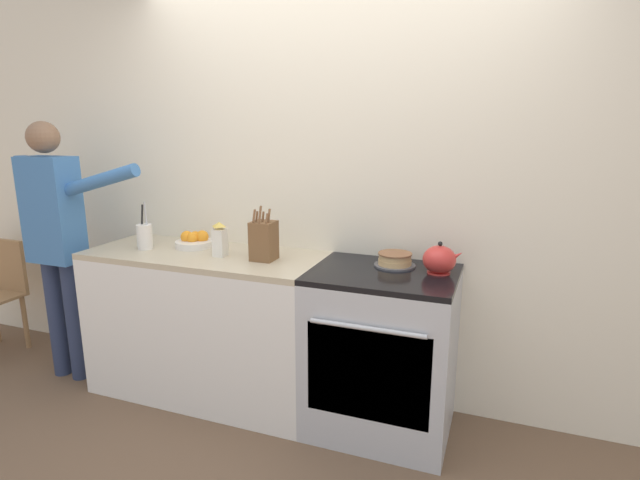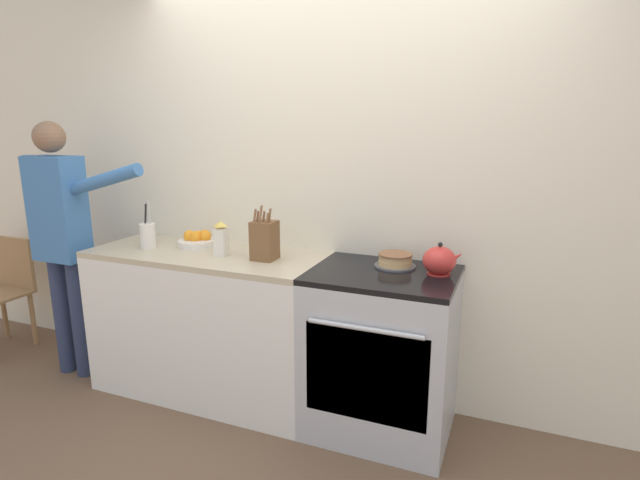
{
  "view_description": "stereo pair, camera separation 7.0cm",
  "coord_description": "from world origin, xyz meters",
  "px_view_note": "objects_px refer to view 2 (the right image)",
  "views": [
    {
      "loc": [
        0.94,
        -2.19,
        1.7
      ],
      "look_at": [
        0.02,
        0.27,
        1.07
      ],
      "focal_mm": 28.0,
      "sensor_mm": 36.0,
      "label": 1
    },
    {
      "loc": [
        1.01,
        -2.17,
        1.7
      ],
      "look_at": [
        0.02,
        0.27,
        1.07
      ],
      "focal_mm": 28.0,
      "sensor_mm": 36.0,
      "label": 2
    }
  ],
  "objects_px": {
    "knife_block": "(265,240)",
    "person_baker": "(61,228)",
    "tea_kettle": "(440,261)",
    "fruit_bowl": "(197,240)",
    "stove_range": "(381,352)",
    "dining_chair": "(5,286)",
    "milk_carton": "(221,239)",
    "layer_cake": "(395,261)",
    "utensil_crock": "(148,235)"
  },
  "relations": [
    {
      "from": "person_baker",
      "to": "stove_range",
      "type": "bearing_deg",
      "value": 4.83
    },
    {
      "from": "person_baker",
      "to": "milk_carton",
      "type": "bearing_deg",
      "value": 7.15
    },
    {
      "from": "layer_cake",
      "to": "knife_block",
      "type": "bearing_deg",
      "value": -169.56
    },
    {
      "from": "knife_block",
      "to": "fruit_bowl",
      "type": "distance_m",
      "value": 0.57
    },
    {
      "from": "tea_kettle",
      "to": "dining_chair",
      "type": "height_order",
      "value": "tea_kettle"
    },
    {
      "from": "milk_carton",
      "to": "fruit_bowl",
      "type": "bearing_deg",
      "value": 153.46
    },
    {
      "from": "layer_cake",
      "to": "dining_chair",
      "type": "xyz_separation_m",
      "value": [
        -2.98,
        -0.15,
        -0.47
      ]
    },
    {
      "from": "person_baker",
      "to": "knife_block",
      "type": "bearing_deg",
      "value": 6.56
    },
    {
      "from": "layer_cake",
      "to": "dining_chair",
      "type": "distance_m",
      "value": 3.02
    },
    {
      "from": "fruit_bowl",
      "to": "dining_chair",
      "type": "bearing_deg",
      "value": -175.55
    },
    {
      "from": "stove_range",
      "to": "dining_chair",
      "type": "relative_size",
      "value": 1.1
    },
    {
      "from": "knife_block",
      "to": "person_baker",
      "type": "bearing_deg",
      "value": -173.91
    },
    {
      "from": "layer_cake",
      "to": "milk_carton",
      "type": "xyz_separation_m",
      "value": [
        -1.01,
        -0.15,
        0.06
      ]
    },
    {
      "from": "tea_kettle",
      "to": "fruit_bowl",
      "type": "distance_m",
      "value": 1.54
    },
    {
      "from": "utensil_crock",
      "to": "fruit_bowl",
      "type": "bearing_deg",
      "value": 30.78
    },
    {
      "from": "stove_range",
      "to": "dining_chair",
      "type": "bearing_deg",
      "value": -179.57
    },
    {
      "from": "tea_kettle",
      "to": "fruit_bowl",
      "type": "height_order",
      "value": "tea_kettle"
    },
    {
      "from": "tea_kettle",
      "to": "dining_chair",
      "type": "bearing_deg",
      "value": -178.22
    },
    {
      "from": "utensil_crock",
      "to": "fruit_bowl",
      "type": "relative_size",
      "value": 1.3
    },
    {
      "from": "milk_carton",
      "to": "dining_chair",
      "type": "distance_m",
      "value": 2.04
    },
    {
      "from": "stove_range",
      "to": "milk_carton",
      "type": "relative_size",
      "value": 4.47
    },
    {
      "from": "layer_cake",
      "to": "milk_carton",
      "type": "distance_m",
      "value": 1.03
    },
    {
      "from": "fruit_bowl",
      "to": "milk_carton",
      "type": "xyz_separation_m",
      "value": [
        0.28,
        -0.14,
        0.06
      ]
    },
    {
      "from": "utensil_crock",
      "to": "person_baker",
      "type": "height_order",
      "value": "person_baker"
    },
    {
      "from": "fruit_bowl",
      "to": "person_baker",
      "type": "relative_size",
      "value": 0.14
    },
    {
      "from": "milk_carton",
      "to": "person_baker",
      "type": "bearing_deg",
      "value": -173.33
    },
    {
      "from": "dining_chair",
      "to": "layer_cake",
      "type": "bearing_deg",
      "value": -6.28
    },
    {
      "from": "tea_kettle",
      "to": "utensil_crock",
      "type": "distance_m",
      "value": 1.8
    },
    {
      "from": "knife_block",
      "to": "layer_cake",
      "type": "bearing_deg",
      "value": 10.44
    },
    {
      "from": "stove_range",
      "to": "layer_cake",
      "type": "distance_m",
      "value": 0.51
    },
    {
      "from": "layer_cake",
      "to": "person_baker",
      "type": "bearing_deg",
      "value": -172.41
    },
    {
      "from": "layer_cake",
      "to": "knife_block",
      "type": "height_order",
      "value": "knife_block"
    },
    {
      "from": "utensil_crock",
      "to": "dining_chair",
      "type": "relative_size",
      "value": 0.36
    },
    {
      "from": "stove_range",
      "to": "milk_carton",
      "type": "bearing_deg",
      "value": -178.35
    },
    {
      "from": "milk_carton",
      "to": "person_baker",
      "type": "distance_m",
      "value": 1.14
    },
    {
      "from": "person_baker",
      "to": "dining_chair",
      "type": "bearing_deg",
      "value": 171.02
    },
    {
      "from": "stove_range",
      "to": "fruit_bowl",
      "type": "bearing_deg",
      "value": 175.02
    },
    {
      "from": "stove_range",
      "to": "tea_kettle",
      "type": "bearing_deg",
      "value": 15.65
    },
    {
      "from": "utensil_crock",
      "to": "milk_carton",
      "type": "distance_m",
      "value": 0.53
    },
    {
      "from": "stove_range",
      "to": "tea_kettle",
      "type": "distance_m",
      "value": 0.61
    },
    {
      "from": "stove_range",
      "to": "fruit_bowl",
      "type": "distance_m",
      "value": 1.36
    },
    {
      "from": "dining_chair",
      "to": "fruit_bowl",
      "type": "bearing_deg",
      "value": -4.65
    },
    {
      "from": "fruit_bowl",
      "to": "milk_carton",
      "type": "height_order",
      "value": "milk_carton"
    },
    {
      "from": "utensil_crock",
      "to": "tea_kettle",
      "type": "bearing_deg",
      "value": 3.87
    },
    {
      "from": "utensil_crock",
      "to": "knife_block",
      "type": "bearing_deg",
      "value": 2.34
    },
    {
      "from": "knife_block",
      "to": "fruit_bowl",
      "type": "xyz_separation_m",
      "value": [
        -0.56,
        0.12,
        -0.08
      ]
    },
    {
      "from": "utensil_crock",
      "to": "layer_cake",
      "type": "bearing_deg",
      "value": 6.22
    },
    {
      "from": "fruit_bowl",
      "to": "milk_carton",
      "type": "relative_size",
      "value": 1.12
    },
    {
      "from": "layer_cake",
      "to": "tea_kettle",
      "type": "distance_m",
      "value": 0.25
    },
    {
      "from": "knife_block",
      "to": "milk_carton",
      "type": "distance_m",
      "value": 0.28
    }
  ]
}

